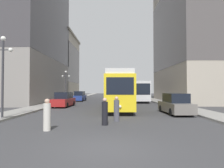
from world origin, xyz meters
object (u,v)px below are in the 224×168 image
(lamp_post_left_far, at_px, (65,81))
(transit_bus, at_px, (136,91))
(pedestrian_crossing_near, at_px, (116,110))
(lamp_post_left_near, at_px, (2,64))
(parked_car_left_near, at_px, (79,96))
(streetcar, at_px, (118,90))
(parked_car_left_mid, at_px, (63,100))
(pedestrian_crossing_far, at_px, (46,116))
(parked_car_right_far, at_px, (174,104))
(pedestrian_on_sidewalk, at_px, (104,112))

(lamp_post_left_far, bearing_deg, transit_bus, 7.42)
(pedestrian_crossing_near, height_order, lamp_post_left_near, lamp_post_left_near)
(parked_car_left_near, distance_m, lamp_post_left_near, 23.14)
(parked_car_left_near, bearing_deg, lamp_post_left_far, -119.44)
(streetcar, relative_size, parked_car_left_mid, 2.64)
(transit_bus, xyz_separation_m, pedestrian_crossing_far, (-7.80, -25.44, -1.17))
(streetcar, distance_m, lamp_post_left_near, 11.96)
(transit_bus, distance_m, lamp_post_left_near, 24.86)
(transit_bus, bearing_deg, lamp_post_left_far, -174.70)
(parked_car_left_near, height_order, lamp_post_left_near, lamp_post_left_near)
(streetcar, bearing_deg, pedestrian_crossing_far, -108.34)
(streetcar, relative_size, pedestrian_crossing_far, 7.92)
(parked_car_right_far, xyz_separation_m, pedestrian_on_sidewalk, (-6.03, -5.59, -0.07))
(lamp_post_left_near, xyz_separation_m, lamp_post_left_far, (-0.00, 19.90, -0.41))
(pedestrian_crossing_near, height_order, pedestrian_on_sidewalk, pedestrian_crossing_near)
(pedestrian_crossing_near, bearing_deg, lamp_post_left_far, -20.42)
(parked_car_left_near, bearing_deg, parked_car_left_mid, -86.58)
(pedestrian_crossing_near, xyz_separation_m, pedestrian_on_sidewalk, (-0.75, -1.57, -0.01))
(pedestrian_on_sidewalk, relative_size, lamp_post_left_near, 0.28)
(streetcar, height_order, parked_car_right_far, streetcar)
(streetcar, relative_size, parked_car_right_far, 2.67)
(streetcar, bearing_deg, transit_bus, 75.44)
(parked_car_left_mid, xyz_separation_m, lamp_post_left_far, (-1.90, 9.28, 2.74))
(transit_bus, height_order, lamp_post_left_near, lamp_post_left_near)
(pedestrian_crossing_far, bearing_deg, parked_car_right_far, -22.79)
(pedestrian_on_sidewalk, relative_size, lamp_post_left_far, 0.32)
(lamp_post_left_far, bearing_deg, parked_car_right_far, -50.89)
(pedestrian_crossing_far, bearing_deg, lamp_post_left_far, 39.21)
(pedestrian_crossing_near, bearing_deg, lamp_post_left_near, 42.72)
(parked_car_right_far, relative_size, lamp_post_left_near, 0.85)
(parked_car_left_near, relative_size, lamp_post_left_near, 0.75)
(transit_bus, distance_m, parked_car_left_near, 10.55)
(pedestrian_crossing_far, distance_m, pedestrian_on_sidewalk, 3.40)
(pedestrian_on_sidewalk, height_order, lamp_post_left_far, lamp_post_left_far)
(pedestrian_on_sidewalk, bearing_deg, streetcar, 75.32)
(parked_car_left_near, distance_m, lamp_post_left_far, 4.45)
(pedestrian_crossing_far, xyz_separation_m, lamp_post_left_near, (-4.50, 3.94, 3.21))
(parked_car_right_far, xyz_separation_m, lamp_post_left_near, (-13.51, -3.28, 3.15))
(parked_car_left_mid, bearing_deg, pedestrian_crossing_far, -76.61)
(streetcar, bearing_deg, pedestrian_on_sidewalk, -95.68)
(streetcar, distance_m, transit_bus, 13.94)
(transit_bus, distance_m, parked_car_left_mid, 15.10)
(pedestrian_crossing_far, height_order, pedestrian_on_sidewalk, pedestrian_crossing_far)
(parked_car_left_near, height_order, parked_car_left_mid, same)
(parked_car_right_far, bearing_deg, parked_car_left_mid, -33.90)
(lamp_post_left_near, relative_size, lamp_post_left_far, 1.13)
(parked_car_left_near, relative_size, parked_car_right_far, 0.89)
(parked_car_left_near, bearing_deg, parked_car_right_far, -55.89)
(parked_car_left_near, height_order, pedestrian_crossing_near, parked_car_left_near)
(pedestrian_crossing_near, xyz_separation_m, lamp_post_left_far, (-8.23, 20.64, 2.80))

